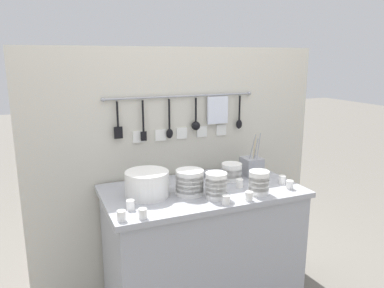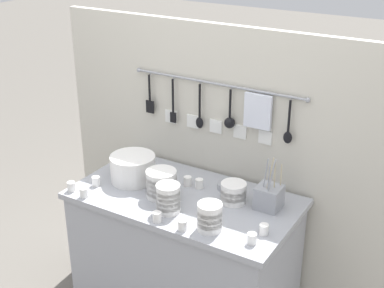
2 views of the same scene
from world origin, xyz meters
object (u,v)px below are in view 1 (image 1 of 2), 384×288
object	(u,v)px
bowl_stack_short_front	(190,182)
cup_mid_row	(197,178)
cutlery_caddy	(252,166)
cup_front_right	(282,180)
bowl_stack_tall_left	(216,185)
cup_back_left	(290,185)
plate_stack	(147,184)
cup_back_right	(121,216)
cup_front_left	(226,200)
cup_edge_far	(249,196)
cup_beside_plates	(188,180)
cup_edge_near	(143,214)
steel_mixing_bowl	(212,174)
bowl_stack_back_corner	(259,183)
bowl_stack_wide_centre	(232,172)
cup_centre	(130,205)
cup_by_caddy	(240,183)

from	to	relation	value
bowl_stack_short_front	cup_mid_row	world-z (taller)	bowl_stack_short_front
cutlery_caddy	cup_front_right	xyz separation A→B (m)	(0.07, -0.22, -0.03)
bowl_stack_tall_left	cup_back_left	distance (m)	0.45
bowl_stack_tall_left	cup_back_left	size ratio (longest dim) A/B	2.85
bowl_stack_tall_left	cup_back_left	xyz separation A→B (m)	(0.45, -0.04, -0.05)
plate_stack	cup_back_right	xyz separation A→B (m)	(-0.20, -0.25, -0.04)
bowl_stack_short_front	cup_mid_row	size ratio (longest dim) A/B	3.07
cup_front_left	cup_edge_far	world-z (taller)	same
cup_edge_far	cup_back_right	size ratio (longest dim) A/B	1.00
cup_front_left	cup_beside_plates	bearing A→B (deg)	99.59
cup_front_left	cup_edge_near	distance (m)	0.43
cup_edge_near	plate_stack	bearing A→B (deg)	69.60
steel_mixing_bowl	cup_front_left	world-z (taller)	cup_front_left
steel_mixing_bowl	cup_back_right	xyz separation A→B (m)	(-0.66, -0.43, 0.01)
cup_edge_far	bowl_stack_back_corner	bearing A→B (deg)	33.21
cup_edge_near	cup_front_right	distance (m)	0.90
cup_mid_row	cup_front_right	size ratio (longest dim) A/B	1.00
steel_mixing_bowl	cup_edge_far	distance (m)	0.44
bowl_stack_short_front	cup_beside_plates	distance (m)	0.17
cup_front_left	cup_front_right	world-z (taller)	same
steel_mixing_bowl	cup_beside_plates	distance (m)	0.21
plate_stack	cup_back_right	size ratio (longest dim) A/B	4.80
bowl_stack_wide_centre	cup_edge_far	size ratio (longest dim) A/B	2.53
cup_beside_plates	cup_edge_near	distance (m)	0.52
cup_beside_plates	cup_centre	bearing A→B (deg)	-148.83
cup_by_caddy	bowl_stack_back_corner	bearing A→B (deg)	-72.35
steel_mixing_bowl	cup_front_right	size ratio (longest dim) A/B	2.23
bowl_stack_back_corner	bowl_stack_short_front	size ratio (longest dim) A/B	0.86
cup_by_caddy	cup_mid_row	world-z (taller)	same
steel_mixing_bowl	cup_back_left	world-z (taller)	cup_back_left
cup_edge_far	cup_edge_near	bearing A→B (deg)	180.00
cup_mid_row	cup_edge_near	bearing A→B (deg)	-139.53
cup_by_caddy	cup_beside_plates	distance (m)	0.31
cup_mid_row	cup_by_caddy	bearing A→B (deg)	-42.59
bowl_stack_back_corner	cup_beside_plates	xyz separation A→B (m)	(-0.30, 0.30, -0.04)
cup_edge_near	cup_back_right	world-z (taller)	same
cup_beside_plates	cup_front_right	size ratio (longest dim) A/B	1.00
cup_by_caddy	plate_stack	bearing A→B (deg)	172.22
cup_mid_row	cup_beside_plates	bearing A→B (deg)	-173.32
bowl_stack_tall_left	cup_beside_plates	xyz separation A→B (m)	(-0.06, 0.26, -0.05)
cup_back_left	cup_beside_plates	world-z (taller)	same
cup_centre	cup_mid_row	distance (m)	0.53
plate_stack	cup_centre	size ratio (longest dim) A/B	4.80
bowl_stack_short_front	plate_stack	world-z (taller)	same
bowl_stack_tall_left	cup_edge_near	bearing A→B (deg)	-166.67
steel_mixing_bowl	cup_centre	xyz separation A→B (m)	(-0.59, -0.32, 0.01)
bowl_stack_back_corner	cutlery_caddy	distance (m)	0.34
cutlery_caddy	cup_centre	world-z (taller)	cutlery_caddy
cup_front_left	cup_back_left	bearing A→B (deg)	8.25
plate_stack	cup_front_left	world-z (taller)	plate_stack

